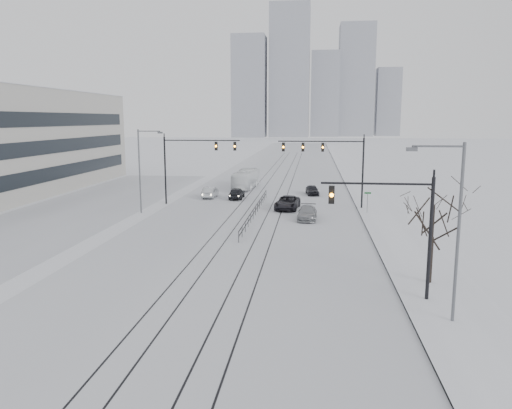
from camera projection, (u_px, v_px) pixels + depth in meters
name	position (u px, v px, depth m)	size (l,w,h in m)	color
ground	(182.00, 337.00, 23.37)	(500.00, 500.00, 0.00)	silver
road	(276.00, 181.00, 82.12)	(22.00, 260.00, 0.02)	silver
sidewalk_east	(360.00, 182.00, 80.59)	(5.00, 260.00, 0.16)	silver
curb	(344.00, 181.00, 80.87)	(0.10, 260.00, 0.12)	gray
parking_strip	(95.00, 204.00, 59.88)	(14.00, 60.00, 0.03)	silver
tram_rails	(265.00, 200.00, 62.53)	(5.30, 180.00, 0.01)	black
skyline	(313.00, 83.00, 285.53)	(96.00, 48.00, 72.00)	#90949E
traffic_mast_near	(401.00, 221.00, 27.26)	(6.10, 0.37, 7.00)	black
traffic_mast_ne	(333.00, 158.00, 55.74)	(9.60, 0.37, 8.00)	black
traffic_mast_nw	(189.00, 158.00, 58.62)	(9.10, 0.37, 8.00)	black
street_light_east	(453.00, 221.00, 24.00)	(2.73, 0.25, 9.00)	#595B60
street_light_west	(142.00, 165.00, 53.23)	(2.73, 0.25, 9.00)	#595B60
bare_tree	(433.00, 213.00, 29.94)	(4.40, 4.40, 6.10)	black
median_fence	(255.00, 210.00, 52.65)	(0.06, 24.00, 1.00)	black
street_sign	(367.00, 199.00, 53.11)	(0.70, 0.06, 2.40)	#595B60
sedan_sb_inner	(237.00, 193.00, 63.54)	(1.70, 4.23, 1.44)	black
sedan_sb_outer	(210.00, 192.00, 64.48)	(1.47, 4.23, 1.39)	#B3B7BB
sedan_nb_front	(287.00, 203.00, 56.22)	(2.44, 5.29, 1.47)	black
sedan_nb_right	(307.00, 213.00, 50.42)	(1.87, 4.61, 1.34)	gray
sedan_nb_far	(312.00, 190.00, 66.88)	(1.52, 3.78, 1.29)	black
box_truck	(246.00, 179.00, 72.99)	(2.29, 9.78, 2.72)	white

